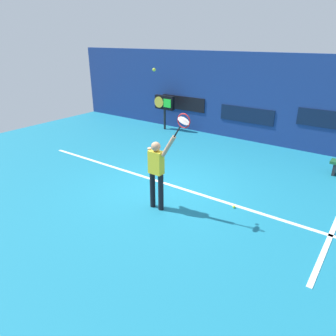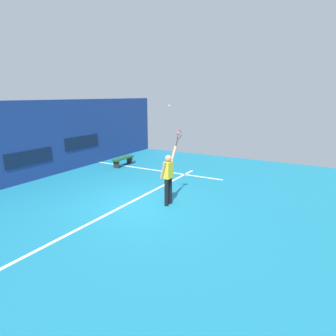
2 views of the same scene
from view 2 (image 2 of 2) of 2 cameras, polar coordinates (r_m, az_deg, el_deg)
name	(u,v)px [view 2 (image 2 of 2)]	position (r m, az deg, el deg)	size (l,w,h in m)	color
ground_plane	(139,204)	(10.04, -5.72, -6.98)	(18.00, 18.00, 0.00)	teal
back_wall	(26,142)	(13.60, -25.77, 4.57)	(18.00, 0.20, 3.37)	navy
sponsor_banner_center	(30,158)	(13.61, -25.19, 1.84)	(2.20, 0.03, 0.60)	#0C1933
sponsor_banner_starboard	(82,142)	(15.45, -16.26, 4.84)	(2.20, 0.03, 0.60)	#0C1933
court_baseline	(131,202)	(10.22, -7.25, -6.60)	(10.00, 0.10, 0.01)	white
court_sideline	(154,170)	(14.40, -2.71, -0.40)	(0.10, 7.00, 0.01)	white
tennis_player	(168,175)	(9.66, 0.05, -1.45)	(0.79, 0.31, 1.93)	black
tennis_racket	(179,135)	(10.03, 2.09, 6.37)	(0.46, 0.27, 0.60)	black
tennis_ball	(169,106)	(9.30, 0.26, 11.93)	(0.07, 0.07, 0.07)	#CCE033
court_bench	(123,159)	(15.37, -8.67, 1.65)	(1.40, 0.36, 0.45)	#1E592D
water_bottle	(134,160)	(16.18, -6.50, 1.55)	(0.07, 0.07, 0.24)	#338CD8
spare_ball	(163,187)	(11.73, -0.92, -3.61)	(0.07, 0.07, 0.07)	#CCE033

